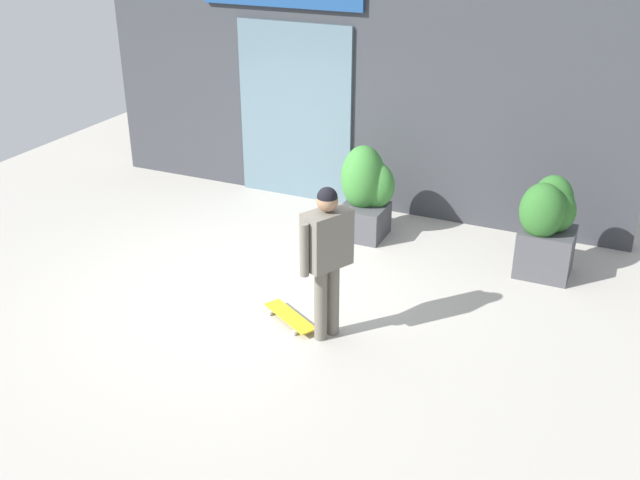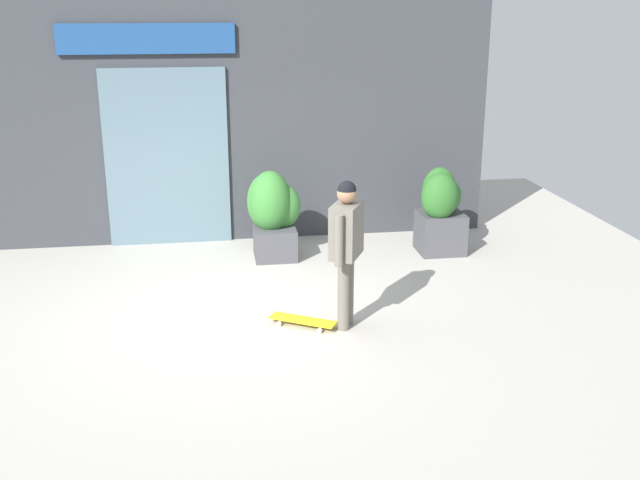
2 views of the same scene
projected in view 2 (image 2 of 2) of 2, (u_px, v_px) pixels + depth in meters
The scene contains 6 objects.
ground_plane at pixel (240, 314), 8.50m from camera, with size 12.00×12.00×0.00m, color #B2ADA3.
building_facade at pixel (223, 116), 10.73m from camera, with size 7.69×0.31×3.67m.
skateboarder at pixel (346, 239), 7.90m from camera, with size 0.44×0.59×1.63m.
skateboard at pixel (303, 320), 8.19m from camera, with size 0.74×0.54×0.08m.
planter_box_left at pixel (272, 211), 10.25m from camera, with size 0.73×0.64×1.21m.
planter_box_right at pixel (440, 207), 10.43m from camera, with size 0.64×0.68×1.19m.
Camera 2 is at (-0.29, -7.89, 3.39)m, focal length 42.19 mm.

